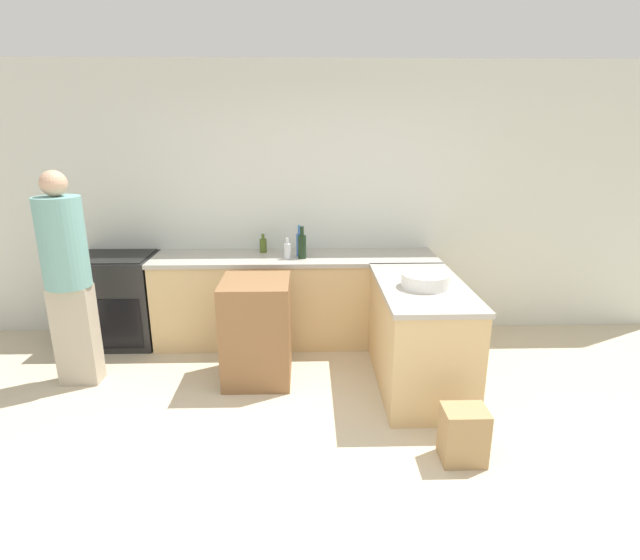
{
  "coord_description": "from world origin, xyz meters",
  "views": [
    {
      "loc": [
        0.12,
        -2.66,
        2.07
      ],
      "look_at": [
        0.22,
        1.1,
        0.92
      ],
      "focal_mm": 28.0,
      "sensor_mm": 36.0,
      "label": 1
    }
  ],
  "objects_px": {
    "olive_oil_bottle": "(263,245)",
    "island_table": "(257,330)",
    "person_by_range": "(67,273)",
    "paper_bag": "(463,435)",
    "vinegar_bottle_clear": "(287,251)",
    "range_oven": "(118,300)",
    "mixing_bowl": "(425,280)",
    "water_bottle_blue": "(299,244)",
    "wine_bottle_dark": "(302,246)"
  },
  "relations": [
    {
      "from": "water_bottle_blue",
      "to": "wine_bottle_dark",
      "type": "relative_size",
      "value": 0.98
    },
    {
      "from": "range_oven",
      "to": "paper_bag",
      "type": "distance_m",
      "value": 3.49
    },
    {
      "from": "range_oven",
      "to": "vinegar_bottle_clear",
      "type": "distance_m",
      "value": 1.77
    },
    {
      "from": "vinegar_bottle_clear",
      "to": "island_table",
      "type": "bearing_deg",
      "value": -109.18
    },
    {
      "from": "island_table",
      "to": "paper_bag",
      "type": "bearing_deg",
      "value": -39.15
    },
    {
      "from": "olive_oil_bottle",
      "to": "island_table",
      "type": "bearing_deg",
      "value": -89.47
    },
    {
      "from": "mixing_bowl",
      "to": "vinegar_bottle_clear",
      "type": "height_order",
      "value": "vinegar_bottle_clear"
    },
    {
      "from": "mixing_bowl",
      "to": "person_by_range",
      "type": "relative_size",
      "value": 0.21
    },
    {
      "from": "range_oven",
      "to": "person_by_range",
      "type": "distance_m",
      "value": 0.98
    },
    {
      "from": "water_bottle_blue",
      "to": "paper_bag",
      "type": "bearing_deg",
      "value": -61.49
    },
    {
      "from": "olive_oil_bottle",
      "to": "person_by_range",
      "type": "xyz_separation_m",
      "value": [
        -1.48,
        -0.99,
        0.01
      ]
    },
    {
      "from": "person_by_range",
      "to": "mixing_bowl",
      "type": "bearing_deg",
      "value": -3.89
    },
    {
      "from": "mixing_bowl",
      "to": "olive_oil_bottle",
      "type": "height_order",
      "value": "olive_oil_bottle"
    },
    {
      "from": "person_by_range",
      "to": "paper_bag",
      "type": "xyz_separation_m",
      "value": [
        2.92,
        -1.14,
        -0.78
      ]
    },
    {
      "from": "range_oven",
      "to": "island_table",
      "type": "height_order",
      "value": "range_oven"
    },
    {
      "from": "range_oven",
      "to": "person_by_range",
      "type": "xyz_separation_m",
      "value": [
        -0.04,
        -0.83,
        0.52
      ]
    },
    {
      "from": "range_oven",
      "to": "olive_oil_bottle",
      "type": "height_order",
      "value": "olive_oil_bottle"
    },
    {
      "from": "island_table",
      "to": "water_bottle_blue",
      "type": "relative_size",
      "value": 2.91
    },
    {
      "from": "olive_oil_bottle",
      "to": "vinegar_bottle_clear",
      "type": "relative_size",
      "value": 0.92
    },
    {
      "from": "island_table",
      "to": "paper_bag",
      "type": "relative_size",
      "value": 2.38
    },
    {
      "from": "range_oven",
      "to": "person_by_range",
      "type": "relative_size",
      "value": 0.5
    },
    {
      "from": "mixing_bowl",
      "to": "wine_bottle_dark",
      "type": "xyz_separation_m",
      "value": [
        -0.97,
        0.93,
        0.07
      ]
    },
    {
      "from": "person_by_range",
      "to": "olive_oil_bottle",
      "type": "bearing_deg",
      "value": 33.68
    },
    {
      "from": "person_by_range",
      "to": "range_oven",
      "type": "bearing_deg",
      "value": 86.97
    },
    {
      "from": "range_oven",
      "to": "wine_bottle_dark",
      "type": "xyz_separation_m",
      "value": [
        1.83,
        -0.09,
        0.56
      ]
    },
    {
      "from": "paper_bag",
      "to": "range_oven",
      "type": "bearing_deg",
      "value": 145.56
    },
    {
      "from": "wine_bottle_dark",
      "to": "range_oven",
      "type": "bearing_deg",
      "value": 177.11
    },
    {
      "from": "island_table",
      "to": "vinegar_bottle_clear",
      "type": "relative_size",
      "value": 4.35
    },
    {
      "from": "range_oven",
      "to": "water_bottle_blue",
      "type": "height_order",
      "value": "water_bottle_blue"
    },
    {
      "from": "range_oven",
      "to": "vinegar_bottle_clear",
      "type": "xyz_separation_m",
      "value": [
        1.69,
        -0.11,
        0.52
      ]
    },
    {
      "from": "range_oven",
      "to": "wine_bottle_dark",
      "type": "bearing_deg",
      "value": -2.89
    },
    {
      "from": "water_bottle_blue",
      "to": "vinegar_bottle_clear",
      "type": "bearing_deg",
      "value": -135.0
    },
    {
      "from": "person_by_range",
      "to": "paper_bag",
      "type": "bearing_deg",
      "value": -21.3
    },
    {
      "from": "island_table",
      "to": "vinegar_bottle_clear",
      "type": "bearing_deg",
      "value": 70.82
    },
    {
      "from": "water_bottle_blue",
      "to": "island_table",
      "type": "bearing_deg",
      "value": -113.68
    },
    {
      "from": "mixing_bowl",
      "to": "island_table",
      "type": "bearing_deg",
      "value": 170.93
    },
    {
      "from": "range_oven",
      "to": "vinegar_bottle_clear",
      "type": "bearing_deg",
      "value": -3.87
    },
    {
      "from": "range_oven",
      "to": "mixing_bowl",
      "type": "bearing_deg",
      "value": -20.15
    },
    {
      "from": "water_bottle_blue",
      "to": "vinegar_bottle_clear",
      "type": "height_order",
      "value": "water_bottle_blue"
    },
    {
      "from": "vinegar_bottle_clear",
      "to": "paper_bag",
      "type": "height_order",
      "value": "vinegar_bottle_clear"
    },
    {
      "from": "olive_oil_bottle",
      "to": "paper_bag",
      "type": "xyz_separation_m",
      "value": [
        1.43,
        -2.13,
        -0.77
      ]
    },
    {
      "from": "range_oven",
      "to": "person_by_range",
      "type": "height_order",
      "value": "person_by_range"
    },
    {
      "from": "person_by_range",
      "to": "paper_bag",
      "type": "distance_m",
      "value": 3.23
    },
    {
      "from": "island_table",
      "to": "olive_oil_bottle",
      "type": "distance_m",
      "value": 1.1
    },
    {
      "from": "mixing_bowl",
      "to": "person_by_range",
      "type": "height_order",
      "value": "person_by_range"
    },
    {
      "from": "olive_oil_bottle",
      "to": "wine_bottle_dark",
      "type": "xyz_separation_m",
      "value": [
        0.39,
        -0.25,
        0.05
      ]
    },
    {
      "from": "island_table",
      "to": "mixing_bowl",
      "type": "xyz_separation_m",
      "value": [
        1.35,
        -0.22,
        0.5
      ]
    },
    {
      "from": "vinegar_bottle_clear",
      "to": "person_by_range",
      "type": "xyz_separation_m",
      "value": [
        -1.74,
        -0.72,
        -0.0
      ]
    },
    {
      "from": "mixing_bowl",
      "to": "paper_bag",
      "type": "relative_size",
      "value": 1.0
    },
    {
      "from": "vinegar_bottle_clear",
      "to": "paper_bag",
      "type": "relative_size",
      "value": 0.55
    }
  ]
}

